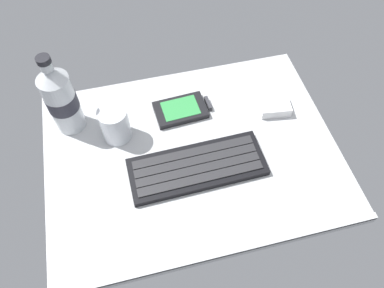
% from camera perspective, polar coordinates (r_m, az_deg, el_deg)
% --- Properties ---
extents(ground_plane, '(0.64, 0.48, 0.03)m').
position_cam_1_polar(ground_plane, '(0.83, 0.04, -1.65)').
color(ground_plane, '#B7BABC').
extents(keyboard, '(0.29, 0.12, 0.02)m').
position_cam_1_polar(keyboard, '(0.79, 0.77, -3.50)').
color(keyboard, black).
rests_on(keyboard, ground_plane).
extents(handheld_device, '(0.13, 0.08, 0.02)m').
position_cam_1_polar(handheld_device, '(0.88, -1.37, 5.32)').
color(handheld_device, black).
rests_on(handheld_device, ground_plane).
extents(juice_cup, '(0.06, 0.06, 0.09)m').
position_cam_1_polar(juice_cup, '(0.83, -11.68, 2.87)').
color(juice_cup, silver).
rests_on(juice_cup, ground_plane).
extents(water_bottle, '(0.07, 0.07, 0.21)m').
position_cam_1_polar(water_bottle, '(0.84, -19.46, 6.55)').
color(water_bottle, silver).
rests_on(water_bottle, ground_plane).
extents(charger_block, '(0.08, 0.06, 0.02)m').
position_cam_1_polar(charger_block, '(0.91, 12.50, 5.72)').
color(charger_block, white).
rests_on(charger_block, ground_plane).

